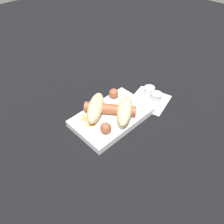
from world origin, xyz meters
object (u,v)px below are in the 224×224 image
Objects in this scene: food_tray at (112,117)px; bread_roll at (110,109)px; condiment_cup_far at (148,91)px; condiment_cup_near at (156,97)px; sausage at (110,109)px.

bread_roll is at bearing 156.33° from food_tray.
condiment_cup_far is at bearing 0.41° from bread_roll.
food_tray is at bearing 167.41° from condiment_cup_near.
sausage is at bearing 95.25° from food_tray.
condiment_cup_far is (0.20, 0.00, 0.00)m from food_tray.
condiment_cup_far is (0.21, 0.00, -0.04)m from bread_roll.
food_tray is 0.20m from condiment_cup_far.
sausage is (0.01, 0.01, -0.01)m from bread_roll.
food_tray is at bearing -84.75° from sausage.
bread_roll reaches higher than food_tray.
bread_roll is at bearing 167.04° from condiment_cup_near.
condiment_cup_far reaches higher than food_tray.
condiment_cup_near is (0.20, -0.05, -0.04)m from bread_roll.
condiment_cup_far is (0.01, 0.05, 0.00)m from condiment_cup_near.
condiment_cup_near is (0.19, -0.04, 0.00)m from food_tray.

